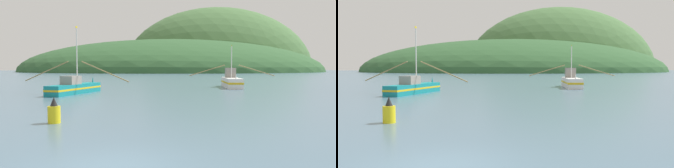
{
  "view_description": "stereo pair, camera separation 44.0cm",
  "coord_description": "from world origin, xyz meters",
  "views": [
    {
      "loc": [
        0.71,
        -9.68,
        2.96
      ],
      "look_at": [
        3.69,
        20.54,
        1.4
      ],
      "focal_mm": 35.09,
      "sensor_mm": 36.0,
      "label": 1
    },
    {
      "loc": [
        1.15,
        -9.72,
        2.96
      ],
      "look_at": [
        3.69,
        20.54,
        1.4
      ],
      "focal_mm": 35.09,
      "sensor_mm": 36.0,
      "label": 2
    }
  ],
  "objects": [
    {
      "name": "fishing_boat_white",
      "position": [
        14.7,
        37.23,
        0.87
      ],
      "size": [
        12.23,
        9.47,
        6.21
      ],
      "rotation": [
        0.0,
        0.0,
        4.56
      ],
      "color": "white",
      "rests_on": "ground"
    },
    {
      "name": "hill_far_right",
      "position": [
        26.57,
        219.04,
        0.0
      ],
      "size": [
        204.55,
        163.64,
        43.11
      ],
      "primitive_type": "ellipsoid",
      "color": "#2D562D",
      "rests_on": "ground"
    },
    {
      "name": "ground_plane",
      "position": [
        0.0,
        0.0,
        0.0
      ],
      "size": [
        600.0,
        600.0,
        0.0
      ],
      "primitive_type": "plane",
      "color": "slate"
    },
    {
      "name": "fishing_boat_teal",
      "position": [
        -6.05,
        27.57,
        0.7
      ],
      "size": [
        12.14,
        9.18,
        7.54
      ],
      "rotation": [
        0.0,
        0.0,
        1.22
      ],
      "color": "#147F84",
      "rests_on": "ground"
    },
    {
      "name": "channel_buoy",
      "position": [
        -3.6,
        8.05,
        0.57
      ],
      "size": [
        0.66,
        0.66,
        1.4
      ],
      "color": "yellow",
      "rests_on": "ground"
    },
    {
      "name": "hill_far_left",
      "position": [
        64.93,
        247.18,
        0.0
      ],
      "size": [
        147.77,
        118.21,
        98.88
      ],
      "primitive_type": "ellipsoid",
      "color": "#47703D",
      "rests_on": "ground"
    }
  ]
}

